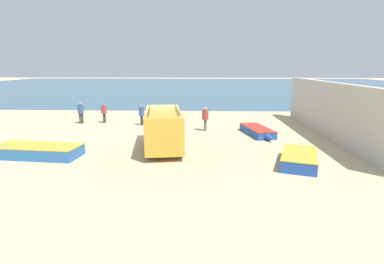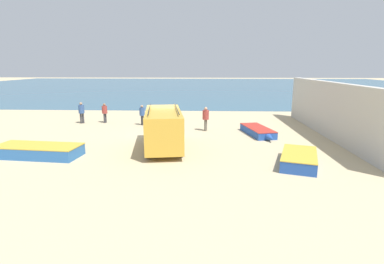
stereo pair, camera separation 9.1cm
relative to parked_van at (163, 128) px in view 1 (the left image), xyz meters
name	(u,v)px [view 1 (the left image)]	position (x,y,z in m)	size (l,w,h in m)	color
ground_plane	(159,138)	(-0.62, 2.40, -1.19)	(200.00, 200.00, 0.00)	tan
sea_water	(192,86)	(-0.62, 54.40, -1.19)	(120.00, 80.00, 0.01)	#33607A
harbor_wall	(330,110)	(10.43, 3.40, 0.59)	(0.50, 15.64, 3.55)	#BCB7AD
parked_van	(163,128)	(0.00, 0.00, 0.00)	(2.68, 5.52, 2.29)	gold
fishing_rowboat_0	(299,158)	(6.78, -2.46, -0.90)	(2.41, 3.86, 0.58)	#234CA3
fishing_rowboat_1	(35,151)	(-6.38, -1.83, -0.89)	(5.33, 2.06, 0.61)	#2D66AD
fishing_rowboat_2	(258,131)	(5.90, 3.65, -0.94)	(2.03, 4.27, 0.49)	#234CA3
fisherman_0	(142,113)	(-2.61, 6.68, -0.24)	(0.42, 0.42, 1.59)	#38383D
fisherman_1	(104,111)	(-5.87, 7.54, -0.23)	(0.42, 0.42, 1.60)	#38383D
fisherman_2	(205,117)	(2.35, 4.80, -0.16)	(0.45, 0.45, 1.72)	#5B564C
fisherman_3	(81,111)	(-7.65, 7.23, -0.17)	(0.45, 0.45, 1.71)	#38383D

